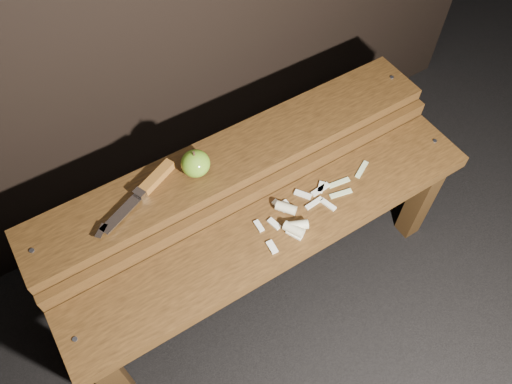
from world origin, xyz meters
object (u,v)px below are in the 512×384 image
bench_rear_tier (236,173)px  knife (148,186)px  apple (195,163)px  bench_front_tier (280,243)px

bench_rear_tier → knife: size_ratio=4.57×
apple → knife: (-0.13, 0.02, -0.02)m
bench_front_tier → bench_rear_tier: (0.00, 0.23, 0.06)m
apple → knife: bearing=172.7°
knife → bench_front_tier: bearing=-45.1°
bench_front_tier → apple: bearing=116.7°
bench_rear_tier → knife: 0.27m
apple → bench_rear_tier: bearing=-2.1°
bench_rear_tier → knife: knife is taller
bench_front_tier → knife: size_ratio=4.57×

